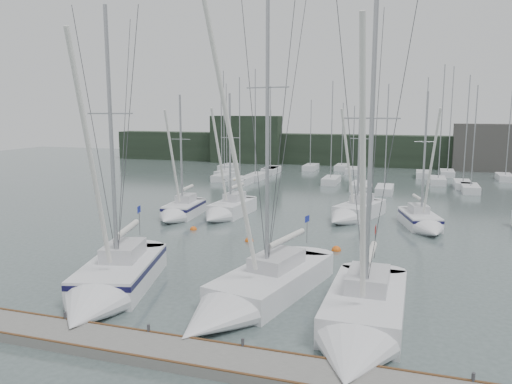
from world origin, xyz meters
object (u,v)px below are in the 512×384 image
(sailboat_near_center, at_px, (247,297))
(sailboat_mid_b, at_px, (225,211))
(buoy_b, at_px, (336,251))
(sailboat_near_right, at_px, (360,326))
(sailboat_near_left, at_px, (108,286))
(sailboat_mid_c, at_px, (352,213))
(sailboat_mid_d, at_px, (424,223))
(buoy_a, at_px, (249,241))
(sailboat_mid_a, at_px, (179,212))
(buoy_c, at_px, (193,230))

(sailboat_near_center, xyz_separation_m, sailboat_mid_b, (-8.10, 17.99, -0.01))
(buoy_b, bearing_deg, sailboat_near_right, -76.94)
(sailboat_near_center, relative_size, sailboat_near_right, 1.16)
(sailboat_near_left, bearing_deg, sailboat_mid_c, 51.93)
(sailboat_near_left, xyz_separation_m, sailboat_near_right, (12.25, -0.75, -0.06))
(sailboat_near_left, distance_m, sailboat_mid_b, 18.94)
(sailboat_near_left, height_order, sailboat_mid_d, sailboat_near_left)
(sailboat_near_right, bearing_deg, buoy_a, 125.26)
(sailboat_near_center, xyz_separation_m, sailboat_mid_a, (-11.74, 16.48, 0.00))
(sailboat_mid_b, relative_size, buoy_c, 21.12)
(sailboat_near_center, xyz_separation_m, sailboat_mid_d, (8.01, 18.59, -0.03))
(sailboat_mid_a, height_order, buoy_a, sailboat_mid_a)
(buoy_a, bearing_deg, buoy_c, 159.91)
(sailboat_mid_a, bearing_deg, buoy_b, -25.79)
(buoy_c, bearing_deg, sailboat_mid_b, 80.47)
(sailboat_near_center, bearing_deg, buoy_c, 136.77)
(sailboat_near_left, distance_m, sailboat_mid_a, 18.05)
(sailboat_near_right, relative_size, sailboat_mid_c, 1.34)
(sailboat_near_center, relative_size, sailboat_mid_d, 1.54)
(sailboat_near_left, distance_m, sailboat_mid_c, 23.11)
(sailboat_mid_b, height_order, buoy_c, sailboat_mid_b)
(sailboat_near_right, bearing_deg, sailboat_mid_a, 133.63)
(sailboat_near_right, relative_size, sailboat_mid_a, 1.35)
(sailboat_mid_c, xyz_separation_m, sailboat_mid_d, (5.72, -1.73, -0.04))
(sailboat_mid_d, bearing_deg, sailboat_near_left, -142.97)
(sailboat_near_left, height_order, sailboat_near_right, sailboat_near_left)
(sailboat_mid_a, relative_size, buoy_c, 20.80)
(sailboat_mid_c, distance_m, sailboat_mid_d, 5.97)
(buoy_a, bearing_deg, sailboat_near_left, -104.31)
(sailboat_mid_d, bearing_deg, sailboat_mid_b, 166.48)
(sailboat_mid_b, xyz_separation_m, sailboat_mid_c, (10.39, 2.33, 0.02))
(sailboat_near_right, height_order, sailboat_mid_a, sailboat_near_right)
(sailboat_near_right, relative_size, buoy_b, 23.81)
(sailboat_near_center, distance_m, sailboat_near_right, 5.65)
(sailboat_near_right, bearing_deg, sailboat_near_center, 163.27)
(sailboat_mid_b, bearing_deg, buoy_b, -29.42)
(sailboat_mid_b, height_order, buoy_b, sailboat_mid_b)
(sailboat_near_left, xyz_separation_m, sailboat_mid_b, (-1.25, 18.89, -0.10))
(sailboat_near_left, bearing_deg, sailboat_near_center, -7.27)
(sailboat_mid_a, bearing_deg, sailboat_near_center, -59.00)
(sailboat_mid_a, bearing_deg, buoy_c, -53.05)
(sailboat_near_right, distance_m, buoy_a, 15.90)
(sailboat_near_left, xyz_separation_m, buoy_a, (3.13, 12.27, -0.66))
(sailboat_near_center, distance_m, buoy_c, 15.98)
(sailboat_near_center, height_order, sailboat_mid_d, sailboat_near_center)
(sailboat_near_left, distance_m, buoy_c, 14.32)
(sailboat_mid_a, xyz_separation_m, buoy_a, (8.02, -5.11, -0.58))
(buoy_b, bearing_deg, sailboat_mid_c, 91.18)
(buoy_a, relative_size, buoy_c, 1.13)
(sailboat_mid_d, relative_size, buoy_b, 17.89)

